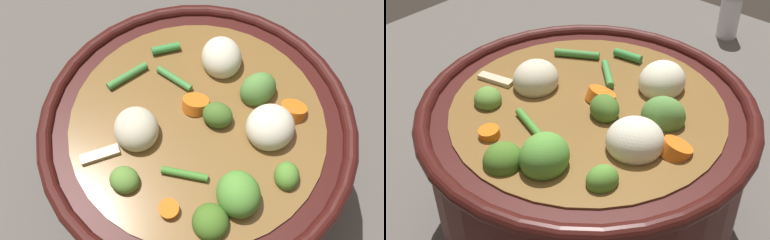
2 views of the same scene
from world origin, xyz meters
The scene contains 2 objects.
ground_plane centered at (0.00, 0.00, 0.00)m, with size 1.10×1.10×0.00m, color #514C47.
cooking_pot centered at (0.00, 0.00, 0.08)m, with size 0.32×0.32×0.17m.
Camera 1 is at (0.22, -0.03, 0.51)m, focal length 40.29 mm.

